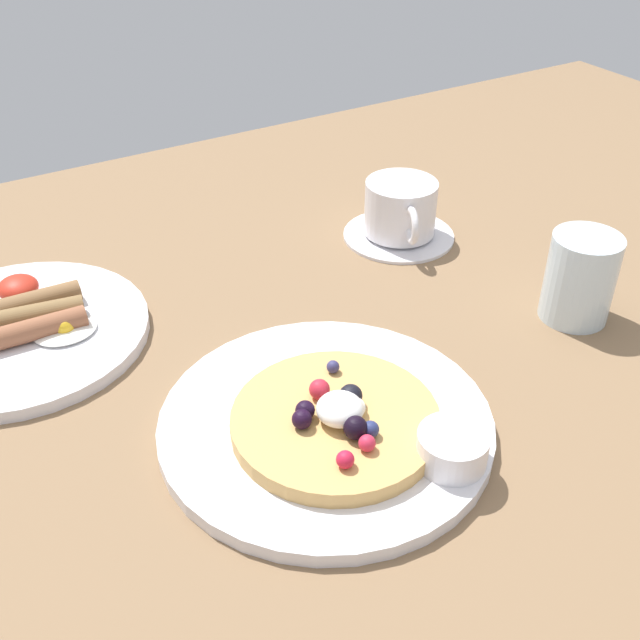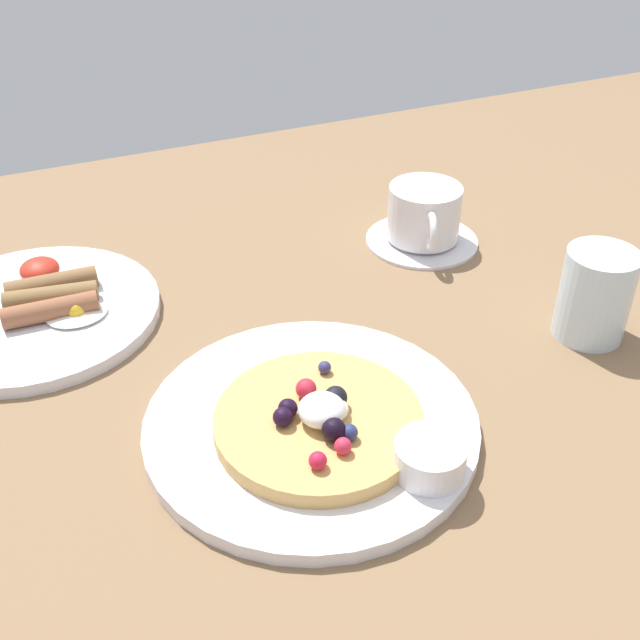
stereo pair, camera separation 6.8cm
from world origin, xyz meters
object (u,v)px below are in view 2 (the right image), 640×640
(pancake_plate, at_px, (309,424))
(coffee_saucer, at_px, (422,239))
(syrup_ramekin, at_px, (430,458))
(water_glass, at_px, (595,295))
(coffee_cup, at_px, (424,212))
(breakfast_plate, at_px, (34,313))

(pancake_plate, bearing_deg, coffee_saucer, 44.07)
(syrup_ramekin, bearing_deg, water_glass, 23.76)
(pancake_plate, distance_m, water_glass, 0.31)
(syrup_ramekin, bearing_deg, pancake_plate, 122.84)
(pancake_plate, xyz_separation_m, coffee_cup, (0.25, 0.24, 0.03))
(coffee_saucer, height_order, coffee_cup, coffee_cup)
(pancake_plate, bearing_deg, coffee_cup, 43.96)
(coffee_saucer, bearing_deg, coffee_cup, -112.33)
(water_glass, bearing_deg, syrup_ramekin, -156.24)
(pancake_plate, xyz_separation_m, breakfast_plate, (-0.19, 0.26, -0.00))
(pancake_plate, xyz_separation_m, syrup_ramekin, (0.06, -0.09, 0.02))
(syrup_ramekin, xyz_separation_m, coffee_cup, (0.19, 0.33, 0.01))
(syrup_ramekin, relative_size, coffee_cup, 0.50)
(pancake_plate, height_order, syrup_ramekin, syrup_ramekin)
(coffee_cup, xyz_separation_m, water_glass, (0.06, -0.22, 0.01))
(breakfast_plate, bearing_deg, coffee_saucer, -2.89)
(syrup_ramekin, height_order, breakfast_plate, syrup_ramekin)
(coffee_saucer, xyz_separation_m, water_glass, (0.05, -0.23, 0.04))
(pancake_plate, relative_size, breakfast_plate, 1.11)
(coffee_saucer, relative_size, coffee_cup, 1.18)
(pancake_plate, distance_m, coffee_saucer, 0.35)
(coffee_saucer, bearing_deg, syrup_ramekin, -119.69)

